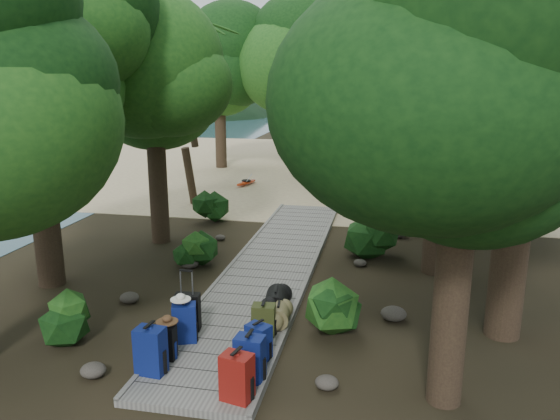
% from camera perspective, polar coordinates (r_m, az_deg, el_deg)
% --- Properties ---
extents(ground, '(120.00, 120.00, 0.00)m').
position_cam_1_polar(ground, '(12.33, -1.70, -7.64)').
color(ground, black).
rests_on(ground, ground).
extents(sand_beach, '(40.00, 22.00, 0.02)m').
position_cam_1_polar(sand_beach, '(27.66, 5.83, 4.49)').
color(sand_beach, '#C3B384').
rests_on(sand_beach, ground).
extents(distant_hill, '(32.00, 16.00, 12.00)m').
position_cam_1_polar(distant_hill, '(73.06, -24.65, 9.18)').
color(distant_hill, black).
rests_on(distant_hill, ground).
extents(boardwalk, '(2.00, 12.00, 0.12)m').
position_cam_1_polar(boardwalk, '(13.23, -0.72, -5.83)').
color(boardwalk, gray).
rests_on(boardwalk, ground).
extents(backpack_left_a, '(0.46, 0.34, 0.81)m').
position_cam_1_polar(backpack_left_a, '(8.71, -13.38, -13.89)').
color(backpack_left_a, navy).
rests_on(backpack_left_a, boardwalk).
extents(backpack_left_b, '(0.35, 0.25, 0.62)m').
position_cam_1_polar(backpack_left_b, '(9.11, -11.92, -13.20)').
color(backpack_left_b, black).
rests_on(backpack_left_b, boardwalk).
extents(backpack_left_c, '(0.47, 0.40, 0.74)m').
position_cam_1_polar(backpack_left_c, '(9.56, -9.97, -11.33)').
color(backpack_left_c, navy).
rests_on(backpack_left_c, boardwalk).
extents(backpack_right_a, '(0.48, 0.39, 0.76)m').
position_cam_1_polar(backpack_right_a, '(7.92, -4.53, -16.78)').
color(backpack_right_a, maroon).
rests_on(backpack_right_a, boardwalk).
extents(backpack_right_b, '(0.45, 0.33, 0.77)m').
position_cam_1_polar(backpack_right_b, '(8.35, -3.18, -14.98)').
color(backpack_right_b, navy).
rests_on(backpack_right_b, boardwalk).
extents(backpack_right_c, '(0.45, 0.40, 0.64)m').
position_cam_1_polar(backpack_right_c, '(8.92, -2.27, -13.42)').
color(backpack_right_c, navy).
rests_on(backpack_right_c, boardwalk).
extents(backpack_right_d, '(0.42, 0.32, 0.61)m').
position_cam_1_polar(backpack_right_d, '(9.69, -1.72, -11.21)').
color(backpack_right_d, '#2F3917').
rests_on(backpack_right_d, boardwalk).
extents(duffel_right_khaki, '(0.45, 0.61, 0.38)m').
position_cam_1_polar(duffel_right_khaki, '(10.07, -0.13, -10.88)').
color(duffel_right_khaki, brown).
rests_on(duffel_right_khaki, boardwalk).
extents(duffel_right_black, '(0.51, 0.74, 0.43)m').
position_cam_1_polar(duffel_right_black, '(10.58, -0.39, -9.45)').
color(duffel_right_black, black).
rests_on(duffel_right_black, boardwalk).
extents(suitcase_on_boardwalk, '(0.46, 0.29, 0.67)m').
position_cam_1_polar(suitcase_on_boardwalk, '(9.97, -9.62, -10.44)').
color(suitcase_on_boardwalk, black).
rests_on(suitcase_on_boardwalk, boardwalk).
extents(lone_suitcase_on_sand, '(0.49, 0.32, 0.73)m').
position_cam_1_polar(lone_suitcase_on_sand, '(19.91, 5.03, 1.88)').
color(lone_suitcase_on_sand, black).
rests_on(lone_suitcase_on_sand, sand_beach).
extents(hat_brown, '(0.35, 0.35, 0.11)m').
position_cam_1_polar(hat_brown, '(8.97, -11.73, -11.06)').
color(hat_brown, '#51351E').
rests_on(hat_brown, backpack_left_b).
extents(hat_white, '(0.35, 0.35, 0.12)m').
position_cam_1_polar(hat_white, '(9.42, -10.35, -8.87)').
color(hat_white, silver).
rests_on(hat_white, backpack_left_c).
extents(kayak, '(1.45, 2.88, 0.28)m').
position_cam_1_polar(kayak, '(22.96, -3.55, 2.96)').
color(kayak, '#BD3210').
rests_on(kayak, sand_beach).
extents(sun_lounger, '(1.28, 2.20, 0.68)m').
position_cam_1_polar(sun_lounger, '(21.49, 11.27, 2.49)').
color(sun_lounger, silver).
rests_on(sun_lounger, sand_beach).
extents(tree_right_a, '(4.20, 4.20, 7.00)m').
position_cam_1_polar(tree_right_a, '(7.39, 18.54, 5.14)').
color(tree_right_a, black).
rests_on(tree_right_a, ground).
extents(tree_right_b, '(4.94, 4.94, 8.82)m').
position_cam_1_polar(tree_right_b, '(9.81, 24.49, 11.97)').
color(tree_right_b, black).
rests_on(tree_right_b, ground).
extents(tree_right_c, '(5.07, 5.07, 8.78)m').
position_cam_1_polar(tree_right_c, '(12.72, 17.13, 12.70)').
color(tree_right_c, black).
rests_on(tree_right_c, ground).
extents(tree_right_d, '(5.79, 5.79, 10.62)m').
position_cam_1_polar(tree_right_d, '(15.55, 21.33, 15.89)').
color(tree_right_d, black).
rests_on(tree_right_d, ground).
extents(tree_right_e, '(5.47, 5.47, 9.84)m').
position_cam_1_polar(tree_right_e, '(18.67, 16.02, 14.62)').
color(tree_right_e, black).
rests_on(tree_right_e, ground).
extents(tree_right_f, '(5.50, 5.50, 9.82)m').
position_cam_1_polar(tree_right_f, '(20.75, 22.07, 14.01)').
color(tree_right_f, black).
rests_on(tree_right_f, ground).
extents(tree_left_b, '(4.58, 4.58, 8.25)m').
position_cam_1_polar(tree_left_b, '(12.50, -24.47, 10.84)').
color(tree_left_b, black).
rests_on(tree_left_b, ground).
extents(tree_left_c, '(4.15, 4.15, 7.22)m').
position_cam_1_polar(tree_left_c, '(15.01, -13.02, 10.08)').
color(tree_left_c, black).
rests_on(tree_left_c, ground).
extents(tree_back_a, '(5.47, 5.47, 9.47)m').
position_cam_1_polar(tree_back_a, '(26.33, 3.33, 14.39)').
color(tree_back_a, black).
rests_on(tree_back_a, ground).
extents(tree_back_b, '(6.02, 6.02, 10.75)m').
position_cam_1_polar(tree_back_b, '(27.87, 9.14, 15.53)').
color(tree_back_b, black).
rests_on(tree_back_b, ground).
extents(tree_back_c, '(4.70, 4.70, 8.45)m').
position_cam_1_polar(tree_back_c, '(26.62, 17.39, 12.70)').
color(tree_back_c, black).
rests_on(tree_back_c, ground).
extents(tree_back_d, '(4.67, 4.67, 7.79)m').
position_cam_1_polar(tree_back_d, '(27.22, -6.35, 12.54)').
color(tree_back_d, black).
rests_on(tree_back_d, ground).
extents(palm_right_a, '(4.05, 4.05, 6.90)m').
position_cam_1_polar(palm_right_a, '(17.88, 13.40, 10.12)').
color(palm_right_a, '#163C10').
rests_on(palm_right_a, ground).
extents(palm_right_b, '(4.03, 4.03, 7.78)m').
position_cam_1_polar(palm_right_b, '(22.06, 19.04, 11.56)').
color(palm_right_b, '#163C10').
rests_on(palm_right_b, ground).
extents(palm_right_c, '(3.88, 3.88, 6.18)m').
position_cam_1_polar(palm_right_c, '(23.23, 12.20, 10.10)').
color(palm_right_c, '#163C10').
rests_on(palm_right_c, ground).
extents(palm_left_a, '(3.91, 3.91, 6.22)m').
position_cam_1_polar(palm_left_a, '(19.48, -9.95, 9.57)').
color(palm_left_a, '#163C10').
rests_on(palm_left_a, ground).
extents(rock_left_a, '(0.40, 0.36, 0.22)m').
position_cam_1_polar(rock_left_a, '(9.23, -18.95, -15.56)').
color(rock_left_a, '#4C473F').
rests_on(rock_left_a, ground).
extents(rock_left_b, '(0.40, 0.36, 0.22)m').
position_cam_1_polar(rock_left_b, '(11.70, -15.45, -8.82)').
color(rock_left_b, '#4C473F').
rests_on(rock_left_b, ground).
extents(rock_left_c, '(0.46, 0.41, 0.25)m').
position_cam_1_polar(rock_left_c, '(13.38, -9.45, -5.49)').
color(rock_left_c, '#4C473F').
rests_on(rock_left_c, ground).
extents(rock_left_d, '(0.28, 0.25, 0.16)m').
position_cam_1_polar(rock_left_d, '(15.48, -6.25, -2.87)').
color(rock_left_d, '#4C473F').
rests_on(rock_left_d, ground).
extents(rock_right_a, '(0.36, 0.32, 0.20)m').
position_cam_1_polar(rock_right_a, '(8.52, 4.91, -17.52)').
color(rock_right_a, '#4C473F').
rests_on(rock_right_a, ground).
extents(rock_right_b, '(0.49, 0.44, 0.27)m').
position_cam_1_polar(rock_right_b, '(10.75, 11.79, -10.56)').
color(rock_right_b, '#4C473F').
rests_on(rock_right_b, ground).
extents(rock_right_c, '(0.31, 0.28, 0.17)m').
position_cam_1_polar(rock_right_c, '(13.48, 8.36, -5.48)').
color(rock_right_c, '#4C473F').
rests_on(rock_right_c, ground).
extents(rock_right_d, '(0.52, 0.46, 0.28)m').
position_cam_1_polar(rock_right_d, '(15.98, 12.25, -2.33)').
color(rock_right_d, '#4C473F').
rests_on(rock_right_d, ground).
extents(shrub_left_a, '(0.98, 0.98, 0.88)m').
position_cam_1_polar(shrub_left_a, '(10.26, -20.81, -10.55)').
color(shrub_left_a, '#184715').
rests_on(shrub_left_a, ground).
extents(shrub_left_b, '(0.91, 0.91, 0.82)m').
position_cam_1_polar(shrub_left_b, '(13.41, -8.90, -4.15)').
color(shrub_left_b, '#184715').
rests_on(shrub_left_b, ground).
extents(shrub_left_c, '(1.03, 1.03, 0.93)m').
position_cam_1_polar(shrub_left_c, '(17.32, -7.09, 0.26)').
color(shrub_left_c, '#184715').
rests_on(shrub_left_c, ground).
extents(shrub_right_a, '(1.15, 1.15, 1.03)m').
position_cam_1_polar(shrub_right_a, '(9.80, 6.21, -10.36)').
color(shrub_right_a, '#184715').
rests_on(shrub_right_a, ground).
extents(shrub_right_b, '(1.37, 1.37, 1.23)m').
position_cam_1_polar(shrub_right_b, '(14.05, 9.76, -2.46)').
color(shrub_right_b, '#184715').
rests_on(shrub_right_b, ground).
extents(shrub_right_c, '(0.75, 0.75, 0.68)m').
position_cam_1_polar(shrub_right_c, '(17.02, 9.10, -0.49)').
color(shrub_right_c, '#184715').
rests_on(shrub_right_c, ground).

